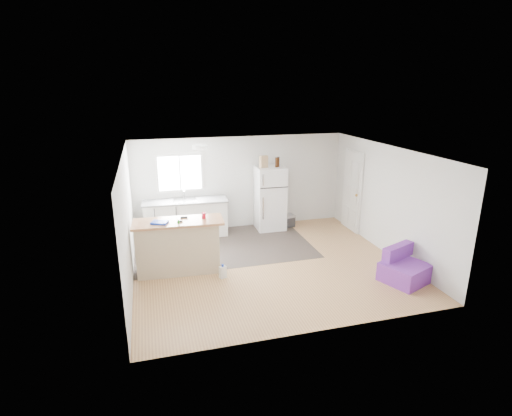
{
  "coord_description": "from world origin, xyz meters",
  "views": [
    {
      "loc": [
        -2.31,
        -7.38,
        3.64
      ],
      "look_at": [
        -0.08,
        0.7,
        1.05
      ],
      "focal_mm": 28.0,
      "sensor_mm": 36.0,
      "label": 1
    }
  ],
  "objects_px": {
    "blue_tray": "(160,222)",
    "bottle_left": "(276,162)",
    "kitchen_cabinets": "(186,218)",
    "purple_seat": "(404,269)",
    "cleaner_jug": "(223,272)",
    "cardboard_box": "(264,162)",
    "bottle_right": "(278,162)",
    "red_cup": "(204,215)",
    "peninsula": "(178,246)",
    "refrigerator": "(270,198)",
    "cooler": "(286,221)",
    "mop": "(175,264)"
  },
  "relations": [
    {
      "from": "blue_tray",
      "to": "bottle_left",
      "type": "relative_size",
      "value": 1.2
    },
    {
      "from": "kitchen_cabinets",
      "to": "peninsula",
      "type": "distance_m",
      "value": 2.03
    },
    {
      "from": "refrigerator",
      "to": "bottle_left",
      "type": "height_order",
      "value": "bottle_left"
    },
    {
      "from": "red_cup",
      "to": "bottle_left",
      "type": "distance_m",
      "value": 2.9
    },
    {
      "from": "cleaner_jug",
      "to": "cardboard_box",
      "type": "bearing_deg",
      "value": 38.03
    },
    {
      "from": "cleaner_jug",
      "to": "bottle_left",
      "type": "bearing_deg",
      "value": 32.47
    },
    {
      "from": "cooler",
      "to": "cardboard_box",
      "type": "bearing_deg",
      "value": 170.96
    },
    {
      "from": "cardboard_box",
      "to": "refrigerator",
      "type": "bearing_deg",
      "value": 14.63
    },
    {
      "from": "kitchen_cabinets",
      "to": "purple_seat",
      "type": "height_order",
      "value": "kitchen_cabinets"
    },
    {
      "from": "purple_seat",
      "to": "cleaner_jug",
      "type": "relative_size",
      "value": 3.45
    },
    {
      "from": "red_cup",
      "to": "kitchen_cabinets",
      "type": "bearing_deg",
      "value": 95.24
    },
    {
      "from": "peninsula",
      "to": "cardboard_box",
      "type": "relative_size",
      "value": 6.0
    },
    {
      "from": "cooler",
      "to": "blue_tray",
      "type": "distance_m",
      "value": 4.0
    },
    {
      "from": "red_cup",
      "to": "bottle_right",
      "type": "xyz_separation_m",
      "value": [
        2.2,
        1.92,
        0.63
      ]
    },
    {
      "from": "kitchen_cabinets",
      "to": "peninsula",
      "type": "height_order",
      "value": "kitchen_cabinets"
    },
    {
      "from": "kitchen_cabinets",
      "to": "bottle_left",
      "type": "xyz_separation_m",
      "value": [
        2.31,
        -0.13,
        1.31
      ]
    },
    {
      "from": "refrigerator",
      "to": "mop",
      "type": "distance_m",
      "value": 3.41
    },
    {
      "from": "cleaner_jug",
      "to": "bottle_right",
      "type": "height_order",
      "value": "bottle_right"
    },
    {
      "from": "bottle_left",
      "to": "red_cup",
      "type": "bearing_deg",
      "value": -138.92
    },
    {
      "from": "cardboard_box",
      "to": "purple_seat",
      "type": "bearing_deg",
      "value": -62.51
    },
    {
      "from": "cooler",
      "to": "bottle_left",
      "type": "height_order",
      "value": "bottle_left"
    },
    {
      "from": "red_cup",
      "to": "cleaner_jug",
      "type": "bearing_deg",
      "value": -64.53
    },
    {
      "from": "cleaner_jug",
      "to": "mop",
      "type": "xyz_separation_m",
      "value": [
        -0.9,
        0.4,
        0.11
      ]
    },
    {
      "from": "refrigerator",
      "to": "cooler",
      "type": "bearing_deg",
      "value": 0.43
    },
    {
      "from": "mop",
      "to": "cardboard_box",
      "type": "xyz_separation_m",
      "value": [
        2.44,
        2.04,
        1.57
      ]
    },
    {
      "from": "mop",
      "to": "cardboard_box",
      "type": "relative_size",
      "value": 3.91
    },
    {
      "from": "cardboard_box",
      "to": "bottle_right",
      "type": "relative_size",
      "value": 1.2
    },
    {
      "from": "refrigerator",
      "to": "bottle_left",
      "type": "relative_size",
      "value": 6.61
    },
    {
      "from": "peninsula",
      "to": "cooler",
      "type": "bearing_deg",
      "value": 36.35
    },
    {
      "from": "red_cup",
      "to": "purple_seat",
      "type": "bearing_deg",
      "value": -23.54
    },
    {
      "from": "kitchen_cabinets",
      "to": "cardboard_box",
      "type": "bearing_deg",
      "value": 0.44
    },
    {
      "from": "peninsula",
      "to": "cooler",
      "type": "height_order",
      "value": "peninsula"
    },
    {
      "from": "blue_tray",
      "to": "bottle_right",
      "type": "relative_size",
      "value": 1.2
    },
    {
      "from": "purple_seat",
      "to": "refrigerator",
      "type": "bearing_deg",
      "value": 92.79
    },
    {
      "from": "kitchen_cabinets",
      "to": "bottle_left",
      "type": "distance_m",
      "value": 2.66
    },
    {
      "from": "peninsula",
      "to": "blue_tray",
      "type": "bearing_deg",
      "value": -166.26
    },
    {
      "from": "mop",
      "to": "bottle_left",
      "type": "relative_size",
      "value": 4.69
    },
    {
      "from": "bottle_right",
      "to": "kitchen_cabinets",
      "type": "bearing_deg",
      "value": 178.42
    },
    {
      "from": "peninsula",
      "to": "purple_seat",
      "type": "relative_size",
      "value": 1.8
    },
    {
      "from": "peninsula",
      "to": "bottle_right",
      "type": "distance_m",
      "value": 3.57
    },
    {
      "from": "bottle_left",
      "to": "kitchen_cabinets",
      "type": "bearing_deg",
      "value": 176.84
    },
    {
      "from": "refrigerator",
      "to": "peninsula",
      "type": "bearing_deg",
      "value": -141.21
    },
    {
      "from": "kitchen_cabinets",
      "to": "blue_tray",
      "type": "bearing_deg",
      "value": -105.35
    },
    {
      "from": "refrigerator",
      "to": "red_cup",
      "type": "height_order",
      "value": "refrigerator"
    },
    {
      "from": "bottle_left",
      "to": "cooler",
      "type": "bearing_deg",
      "value": 14.05
    },
    {
      "from": "cleaner_jug",
      "to": "mop",
      "type": "relative_size",
      "value": 0.25
    },
    {
      "from": "refrigerator",
      "to": "cardboard_box",
      "type": "distance_m",
      "value": 1.0
    },
    {
      "from": "kitchen_cabinets",
      "to": "red_cup",
      "type": "xyz_separation_m",
      "value": [
        0.18,
        -1.99,
        0.67
      ]
    },
    {
      "from": "refrigerator",
      "to": "mop",
      "type": "bearing_deg",
      "value": -140.52
    },
    {
      "from": "blue_tray",
      "to": "bottle_left",
      "type": "xyz_separation_m",
      "value": [
        3.0,
        1.93,
        0.67
      ]
    }
  ]
}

